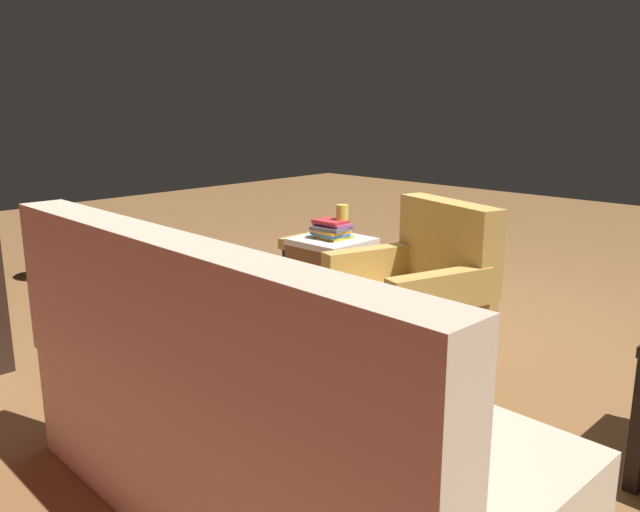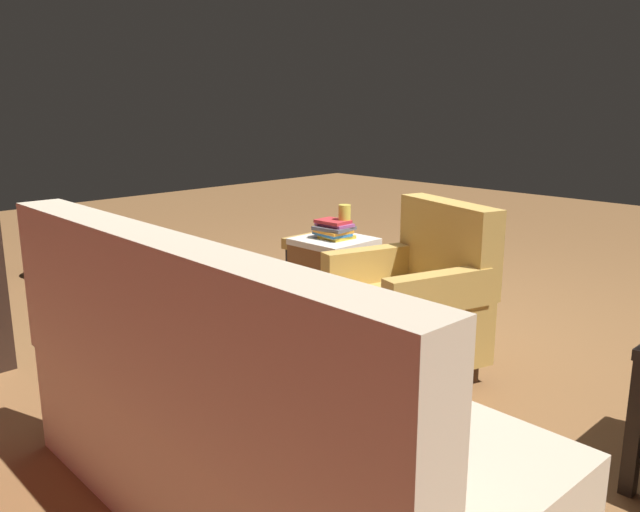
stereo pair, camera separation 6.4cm
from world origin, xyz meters
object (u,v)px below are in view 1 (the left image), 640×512
at_px(laptop_desk, 184,297).
at_px(ottoman, 315,244).
at_px(wicker_hamper, 332,273).
at_px(pet_bowl_steel, 201,251).
at_px(yellow_mug, 342,212).
at_px(laptop, 175,278).
at_px(armchair, 411,303).
at_px(tv_remote, 329,233).
at_px(potted_plant, 49,237).
at_px(couch, 263,426).
at_px(book_stack_hamper, 332,229).

xyz_separation_m(laptop_desk, ottoman, (0.72, -1.66, -0.11)).
relative_size(wicker_hamper, pet_bowl_steel, 2.40).
bearing_deg(pet_bowl_steel, yellow_mug, 171.78).
bearing_deg(wicker_hamper, laptop, 99.68).
bearing_deg(armchair, tv_remote, -26.86).
xyz_separation_m(pet_bowl_steel, potted_plant, (0.13, 1.32, 0.31)).
xyz_separation_m(laptop_desk, tv_remote, (0.34, -1.41, 0.07)).
xyz_separation_m(armchair, yellow_mug, (0.95, -0.52, 0.29)).
xyz_separation_m(tv_remote, pet_bowl_steel, (1.85, -0.26, -0.47)).
xyz_separation_m(armchair, ottoman, (1.47, -0.81, -0.05)).
relative_size(yellow_mug, tv_remote, 0.62).
relative_size(pet_bowl_steel, potted_plant, 0.36).
height_order(couch, ottoman, couch).
distance_m(laptop_desk, wicker_hamper, 1.36).
distance_m(book_stack_hamper, potted_plant, 2.31).
bearing_deg(laptop_desk, pet_bowl_steel, -37.27).
bearing_deg(armchair, wicker_hamper, -25.50).
bearing_deg(ottoman, couch, 130.94).
xyz_separation_m(laptop, wicker_hamper, (0.23, -1.37, -0.29)).
bearing_deg(potted_plant, laptop, 170.54).
bearing_deg(laptop_desk, wicker_hamper, -79.67).
xyz_separation_m(book_stack_hamper, ottoman, (0.48, -0.33, -0.23)).
xyz_separation_m(ottoman, potted_plant, (1.60, 1.32, 0.02)).
bearing_deg(potted_plant, pet_bowl_steel, -95.57).
xyz_separation_m(armchair, laptop_desk, (0.76, 0.85, 0.06)).
bearing_deg(laptop, wicker_hamper, -80.32).
height_order(laptop_desk, pet_bowl_steel, laptop_desk).
distance_m(couch, ottoman, 2.83).
relative_size(wicker_hamper, ottoman, 1.20).
xyz_separation_m(couch, tv_remote, (1.48, -1.89, 0.16)).
xyz_separation_m(book_stack_hamper, potted_plant, (2.08, 0.98, -0.21)).
relative_size(couch, pet_bowl_steel, 9.64).
bearing_deg(armchair, ottoman, -28.68).
bearing_deg(laptop_desk, ottoman, -66.61).
height_order(armchair, book_stack_hamper, armchair).
bearing_deg(couch, book_stack_hamper, -52.65).
distance_m(laptop_desk, laptop, 0.11).
relative_size(armchair, potted_plant, 1.58).
bearing_deg(wicker_hamper, armchair, 154.50).
bearing_deg(laptop_desk, yellow_mug, -81.96).
bearing_deg(book_stack_hamper, ottoman, -34.92).
distance_m(wicker_hamper, book_stack_hamper, 0.30).
distance_m(pet_bowl_steel, potted_plant, 1.36).
bearing_deg(ottoman, yellow_mug, 151.69).
bearing_deg(ottoman, armchair, 151.32).
bearing_deg(laptop, book_stack_hamper, -80.36).
bearing_deg(book_stack_hamper, yellow_mug, -132.30).
height_order(laptop_desk, tv_remote, tv_remote).
xyz_separation_m(tv_remote, ottoman, (0.38, -0.25, -0.18)).
bearing_deg(armchair, pet_bowl_steel, -15.42).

